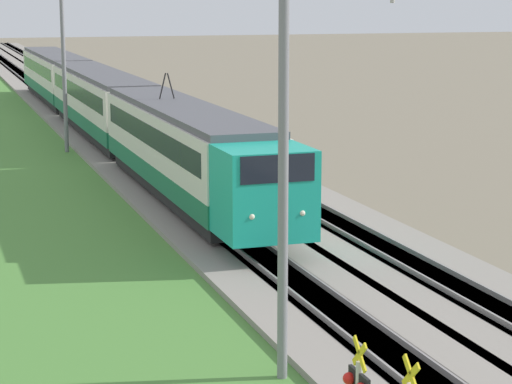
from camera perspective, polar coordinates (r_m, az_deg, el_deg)
name	(u,v)px	position (r m, az deg, el deg)	size (l,w,h in m)	color
ballast_main	(91,130)	(62.47, -9.41, 3.54)	(240.00, 4.40, 0.30)	gray
ballast_adjacent	(155,127)	(63.22, -5.78, 3.72)	(240.00, 4.40, 0.30)	gray
track_main	(91,129)	(62.47, -9.41, 3.55)	(240.00, 1.57, 0.45)	#4C4238
track_adjacent	(155,127)	(63.21, -5.78, 3.73)	(240.00, 1.57, 0.45)	#4C4238
passenger_train	(100,99)	(58.72, -8.92, 5.27)	(61.04, 2.88, 5.09)	#19A88E
catenary_mast_near	(286,163)	(20.65, 1.71, 1.64)	(0.22, 2.56, 9.31)	slate
catenary_mast_mid	(65,60)	(53.34, -10.88, 7.43)	(0.22, 2.56, 9.66)	slate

